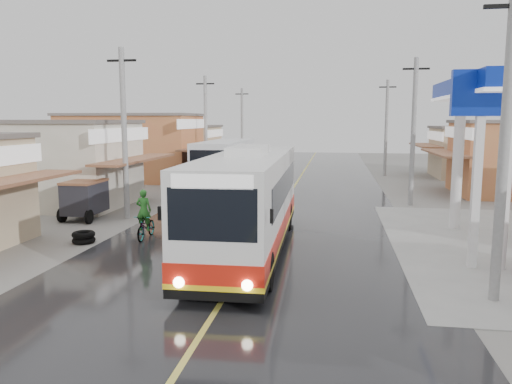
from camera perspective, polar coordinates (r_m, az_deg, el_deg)
ground at (r=14.39m, az=-2.84°, el=-10.77°), size 120.00×120.00×0.00m
road at (r=28.83m, az=3.30°, el=-1.12°), size 12.00×90.00×0.02m
centre_line at (r=28.83m, az=3.30°, el=-1.09°), size 0.15×90.00×0.01m
shopfronts_left at (r=35.40m, az=-17.61°, el=0.23°), size 11.00×44.00×5.20m
utility_poles_left at (r=31.27m, az=-9.38°, el=-0.50°), size 1.60×50.00×8.00m
utility_poles_right at (r=29.00m, az=17.20°, el=-1.44°), size 1.60×36.00×8.00m
coach_bus at (r=17.81m, az=-0.76°, el=-1.02°), size 2.97×12.14×3.77m
second_bus at (r=35.70m, az=-3.56°, el=3.45°), size 2.72×9.68×3.20m
cyclist at (r=20.27m, az=-12.49°, el=-3.42°), size 0.72×1.88×2.01m
tricycle_near at (r=24.94m, az=-19.02°, el=-0.57°), size 1.65×2.44×1.86m
tyre_stack at (r=20.32m, az=-19.10°, el=-4.91°), size 0.88×0.88×0.45m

